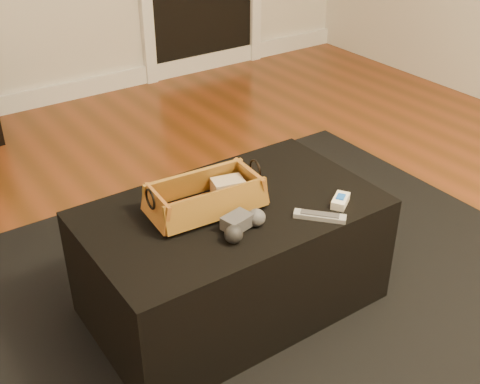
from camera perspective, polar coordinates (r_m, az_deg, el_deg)
floor at (r=2.04m, az=6.37°, el=-17.44°), size 5.00×5.50×0.01m
baseboard at (r=4.10m, az=-19.20°, el=8.32°), size 5.00×0.04×0.12m
area_rug at (r=2.25m, az=0.01°, el=-11.20°), size 2.60×2.00×0.01m
ottoman at (r=2.14m, az=-0.75°, el=-6.16°), size 1.00×0.60×0.42m
tv_remote at (r=1.98m, az=-3.57°, el=-1.44°), size 0.21×0.05×0.02m
cloth_bundle at (r=2.05m, az=-1.15°, el=0.47°), size 0.12×0.10×0.06m
wicker_basket at (r=1.98m, az=-3.29°, el=-0.58°), size 0.40×0.23×0.14m
game_controller at (r=1.88m, az=0.20°, el=-3.07°), size 0.19×0.13×0.06m
silver_remote at (r=1.97m, az=7.57°, el=-2.27°), size 0.14×0.15×0.02m
cream_gadget at (r=2.05m, az=9.50°, el=-0.82°), size 0.10×0.09×0.03m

